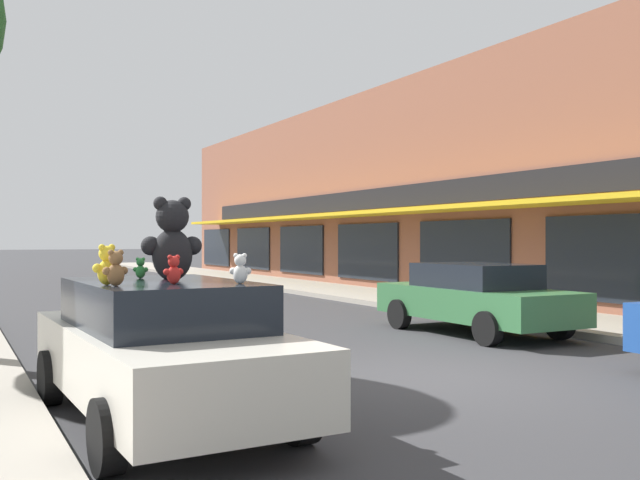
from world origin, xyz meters
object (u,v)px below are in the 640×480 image
object	(u,v)px
teddy_bear_yellow	(107,265)
teddy_bear_giant	(172,240)
teddy_bear_brown	(116,268)
teddy_bear_white	(240,269)
teddy_bear_red	(174,270)
parked_car_far_center	(475,297)
teddy_bear_green	(140,268)
plush_art_car	(162,347)
teddy_bear_pink	(166,262)

from	to	relation	value
teddy_bear_yellow	teddy_bear_giant	bearing A→B (deg)	-177.56
teddy_bear_brown	teddy_bear_white	size ratio (longest dim) A/B	1.13
teddy_bear_red	parked_car_far_center	distance (m)	8.45
teddy_bear_green	teddy_bear_white	bearing A→B (deg)	136.78
teddy_bear_yellow	teddy_bear_red	world-z (taller)	teddy_bear_yellow
parked_car_far_center	plush_art_car	bearing A→B (deg)	-152.20
teddy_bear_brown	teddy_bear_red	distance (m)	0.54
teddy_bear_green	teddy_bear_white	distance (m)	1.51
teddy_bear_pink	teddy_bear_green	xyz separation A→B (m)	(-0.22, 0.20, -0.07)
plush_art_car	teddy_bear_giant	world-z (taller)	teddy_bear_giant
teddy_bear_giant	parked_car_far_center	size ratio (longest dim) A/B	0.19
teddy_bear_pink	teddy_bear_green	distance (m)	0.31
parked_car_far_center	teddy_bear_green	bearing A→B (deg)	-156.32
teddy_bear_brown	teddy_bear_yellow	bearing A→B (deg)	-88.19
plush_art_car	teddy_bear_green	world-z (taller)	teddy_bear_green
teddy_bear_green	teddy_bear_pink	bearing A→B (deg)	160.87
teddy_bear_red	teddy_bear_green	bearing A→B (deg)	-96.77
teddy_bear_pink	teddy_bear_brown	size ratio (longest dim) A/B	1.14
teddy_bear_red	teddy_bear_yellow	bearing A→B (deg)	-23.57
teddy_bear_pink	teddy_bear_white	size ratio (longest dim) A/B	1.29
teddy_bear_green	teddy_bear_brown	size ratio (longest dim) A/B	0.69
teddy_bear_green	parked_car_far_center	xyz separation A→B (m)	(7.24, 3.18, -0.81)
teddy_bear_white	teddy_bear_green	bearing A→B (deg)	-35.47
teddy_bear_yellow	teddy_bear_pink	bearing A→B (deg)	-158.41
teddy_bear_giant	teddy_bear_green	distance (m)	0.72
teddy_bear_yellow	teddy_bear_brown	bearing A→B (deg)	79.07
teddy_bear_green	teddy_bear_red	xyz separation A→B (m)	(0.03, -1.15, 0.02)
teddy_bear_yellow	teddy_bear_brown	size ratio (longest dim) A/B	1.15
teddy_bear_giant	teddy_bear_pink	xyz separation A→B (m)	(0.06, 0.43, -0.23)
teddy_bear_green	teddy_bear_yellow	world-z (taller)	teddy_bear_yellow
plush_art_car	teddy_bear_white	distance (m)	1.24
teddy_bear_giant	teddy_bear_white	world-z (taller)	teddy_bear_giant
teddy_bear_red	teddy_bear_white	distance (m)	0.62
teddy_bear_green	parked_car_far_center	world-z (taller)	teddy_bear_green
plush_art_car	teddy_bear_white	world-z (taller)	teddy_bear_white
teddy_bear_green	teddy_bear_brown	xyz separation A→B (m)	(-0.50, -1.17, 0.05)
plush_art_car	teddy_bear_giant	size ratio (longest dim) A/B	5.22
teddy_bear_giant	teddy_bear_pink	distance (m)	0.49
teddy_bear_yellow	parked_car_far_center	bearing A→B (deg)	-175.98
teddy_bear_pink	teddy_bear_green	bearing A→B (deg)	-94.81
teddy_bear_pink	teddy_bear_yellow	size ratio (longest dim) A/B	1.00
teddy_bear_white	parked_car_far_center	xyz separation A→B (m)	(6.64, 4.56, -0.84)
teddy_bear_white	teddy_bear_brown	bearing A→B (deg)	20.11
teddy_bear_pink	parked_car_far_center	xyz separation A→B (m)	(7.02, 3.38, -0.88)
teddy_bear_giant	teddy_bear_green	xyz separation A→B (m)	(-0.16, 0.64, -0.30)
teddy_bear_white	teddy_bear_red	bearing A→B (deg)	8.27
teddy_bear_giant	teddy_bear_pink	size ratio (longest dim) A/B	2.27
teddy_bear_green	teddy_bear_white	world-z (taller)	teddy_bear_white
plush_art_car	teddy_bear_pink	bearing A→B (deg)	66.99
teddy_bear_brown	teddy_bear_red	xyz separation A→B (m)	(0.54, 0.02, -0.03)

